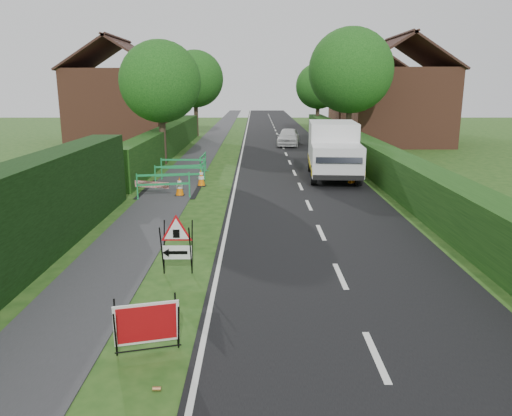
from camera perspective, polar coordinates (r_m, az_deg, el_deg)
name	(u,v)px	position (r m, az deg, el deg)	size (l,w,h in m)	color
ground	(230,294)	(10.68, -3.03, -9.84)	(120.00, 120.00, 0.00)	#1D4413
road_surface	(277,135)	(45.01, 2.46, 8.35)	(6.00, 90.00, 0.02)	black
footpath	(216,135)	(45.11, -4.61, 8.33)	(2.00, 90.00, 0.02)	#2D2D30
hedge_west_far	(169,154)	(32.53, -9.92, 6.05)	(1.00, 24.00, 1.80)	#14380F
hedge_east	(369,170)	(26.79, 12.83, 4.27)	(1.20, 50.00, 1.50)	#14380F
house_west	(121,104)	(41.17, -15.20, 11.42)	(7.50, 7.40, 7.88)	brown
house_east_a	(396,105)	(39.21, 15.72, 11.29)	(7.50, 7.40, 7.88)	brown
house_east_b	(368,100)	(53.04, 12.70, 11.99)	(7.50, 7.40, 7.88)	brown
tree_nw	(160,82)	(28.24, -10.88, 13.98)	(4.40, 4.40, 6.70)	#2D2116
tree_ne	(351,71)	(32.32, 10.76, 15.17)	(5.20, 5.20, 7.79)	#2D2116
tree_fw	(195,79)	(44.07, -6.98, 14.43)	(4.80, 4.80, 7.24)	#2D2116
tree_fe	(318,86)	(48.13, 7.14, 13.64)	(4.20, 4.20, 6.33)	#2D2116
red_rect_sign	(147,324)	(8.51, -12.37, -12.86)	(1.15, 0.86, 0.88)	black
triangle_sign	(175,240)	(11.59, -9.25, -3.64)	(0.83, 0.83, 1.21)	black
works_van	(333,149)	(24.07, 8.84, 6.70)	(2.62, 5.80, 2.58)	silver
traffic_cone_0	(352,175)	(22.73, 10.89, 3.72)	(0.38, 0.38, 0.79)	black
traffic_cone_1	(353,169)	(24.48, 11.04, 4.42)	(0.38, 0.38, 0.79)	black
traffic_cone_2	(345,163)	(26.28, 10.19, 5.09)	(0.38, 0.38, 0.79)	black
traffic_cone_3	(180,186)	(20.08, -8.73, 2.49)	(0.38, 0.38, 0.79)	black
traffic_cone_4	(201,177)	(21.91, -6.28, 3.51)	(0.38, 0.38, 0.79)	black
ped_barrier_0	(163,182)	(19.73, -10.54, 2.92)	(2.09, 0.73, 1.00)	#198A43
ped_barrier_1	(179,173)	(21.73, -8.83, 3.98)	(2.08, 0.86, 1.00)	#198A43
ped_barrier_2	(183,166)	(23.61, -8.37, 4.77)	(2.06, 0.36, 1.00)	#198A43
ped_barrier_3	(203,162)	(24.80, -6.08, 5.27)	(0.40, 2.07, 1.00)	#198A43
redwhite_plank	(152,196)	(20.40, -11.77, 1.41)	(1.50, 0.04, 0.25)	red
litter_can	(157,391)	(7.79, -11.25, -19.83)	(0.07, 0.07, 0.12)	#BF7F4C
hatchback_car	(288,137)	(36.83, 3.72, 8.12)	(1.52, 3.78, 1.29)	silver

